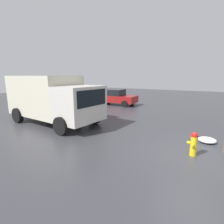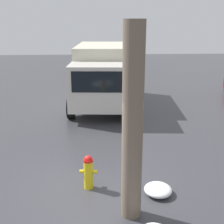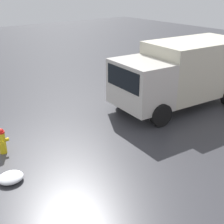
{
  "view_description": "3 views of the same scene",
  "coord_description": "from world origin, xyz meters",
  "views": [
    {
      "loc": [
        -0.47,
        6.51,
        2.81
      ],
      "look_at": [
        3.88,
        -0.86,
        1.04
      ],
      "focal_mm": 28.0,
      "sensor_mm": 36.0,
      "label": 1
    },
    {
      "loc": [
        -6.93,
        -0.16,
        4.06
      ],
      "look_at": [
        4.03,
        -0.83,
        0.75
      ],
      "focal_mm": 50.0,
      "sensor_mm": 36.0,
      "label": 2
    },
    {
      "loc": [
        -2.58,
        -9.22,
        5.2
      ],
      "look_at": [
        3.74,
        -0.95,
        0.81
      ],
      "focal_mm": 50.0,
      "sensor_mm": 36.0,
      "label": 3
    }
  ],
  "objects": [
    {
      "name": "snow_pile_by_tree",
      "position": [
        -0.39,
        -1.67,
        0.11
      ],
      "size": [
        0.72,
        0.67,
        0.23
      ],
      "color": "white",
      "rests_on": "ground_plane"
    },
    {
      "name": "pedestrian",
      "position": [
        6.48,
        -1.23,
        0.98
      ],
      "size": [
        0.39,
        0.39,
        1.8
      ],
      "rotation": [
        0.0,
        0.0,
        4.29
      ],
      "color": "#23232D",
      "rests_on": "ground_plane"
    },
    {
      "name": "delivery_truck",
      "position": [
        7.89,
        -0.6,
        1.54
      ],
      "size": [
        6.27,
        3.11,
        2.82
      ],
      "rotation": [
        0.0,
        0.0,
        1.49
      ],
      "color": "beige",
      "rests_on": "ground_plane"
    },
    {
      "name": "ground_plane",
      "position": [
        0.0,
        0.0,
        0.0
      ],
      "size": [
        60.0,
        60.0,
        0.0
      ],
      "primitive_type": "plane",
      "color": "#38383D"
    },
    {
      "name": "fire_hydrant",
      "position": [
        0.0,
        -0.0,
        0.45
      ],
      "size": [
        0.34,
        0.44,
        0.87
      ],
      "rotation": [
        0.0,
        0.0,
        6.16
      ],
      "color": "yellow",
      "rests_on": "ground_plane"
    }
  ]
}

